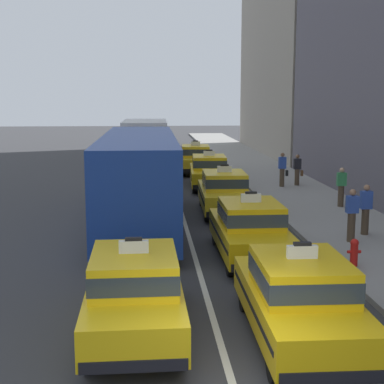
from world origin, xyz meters
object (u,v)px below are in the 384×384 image
at_px(taxi_right_fourth, 209,171).
at_px(pedestrian_mid_block, 366,209).
at_px(taxi_right_nearest, 299,297).
at_px(pedestrian_by_storefront, 341,187).
at_px(taxi_left_nearest, 135,291).
at_px(taxi_right_fifth, 195,158).
at_px(fire_hydrant, 354,251).
at_px(taxi_right_second, 250,229).
at_px(taxi_right_third, 224,191).
at_px(pedestrian_trailing, 282,170).
at_px(pedestrian_far_corner, 297,170).
at_px(box_truck_left_third, 145,147).
at_px(pedestrian_near_crosswalk, 352,215).
at_px(bus_left_second, 139,175).

relative_size(taxi_right_fourth, pedestrian_mid_block, 2.85).
distance_m(taxi_right_nearest, pedestrian_by_storefront, 13.07).
distance_m(taxi_left_nearest, taxi_right_fifth, 23.35).
bearing_deg(fire_hydrant, taxi_right_fifth, 97.42).
height_order(taxi_right_second, taxi_right_fourth, same).
bearing_deg(pedestrian_by_storefront, taxi_right_third, -176.85).
distance_m(pedestrian_trailing, pedestrian_far_corner, 0.92).
xyz_separation_m(taxi_right_third, pedestrian_mid_block, (4.02, -4.36, 0.10)).
height_order(pedestrian_far_corner, fire_hydrant, pedestrian_far_corner).
xyz_separation_m(box_truck_left_third, pedestrian_near_crosswalk, (6.35, -14.76, -0.80)).
xyz_separation_m(taxi_right_fifth, pedestrian_near_crosswalk, (3.37, -17.13, 0.10)).
xyz_separation_m(taxi_right_second, pedestrian_near_crosswalk, (3.36, 1.10, 0.10)).
xyz_separation_m(taxi_left_nearest, box_truck_left_third, (0.15, 20.77, 0.90)).
bearing_deg(taxi_right_fifth, taxi_right_third, -89.41).
distance_m(taxi_right_fourth, pedestrian_by_storefront, 7.53).
bearing_deg(pedestrian_trailing, pedestrian_near_crosswalk, -92.13).
bearing_deg(taxi_left_nearest, pedestrian_far_corner, 65.57).
height_order(bus_left_second, pedestrian_trailing, bus_left_second).
xyz_separation_m(taxi_right_second, pedestrian_mid_block, (4.13, 1.95, 0.10)).
distance_m(pedestrian_mid_block, pedestrian_far_corner, 10.20).
distance_m(box_truck_left_third, taxi_right_nearest, 21.59).
bearing_deg(box_truck_left_third, pedestrian_by_storefront, -49.57).
xyz_separation_m(taxi_right_nearest, pedestrian_trailing, (3.82, 17.30, 0.11)).
xyz_separation_m(pedestrian_by_storefront, fire_hydrant, (-2.38, -7.94, -0.41)).
height_order(pedestrian_mid_block, pedestrian_far_corner, pedestrian_mid_block).
bearing_deg(taxi_right_fifth, bus_left_second, -102.99).
bearing_deg(bus_left_second, pedestrian_far_corner, 44.35).
bearing_deg(bus_left_second, pedestrian_trailing, 46.32).
xyz_separation_m(pedestrian_trailing, fire_hydrant, (-1.21, -13.15, -0.44)).
xyz_separation_m(taxi_right_second, taxi_right_fourth, (0.18, 12.41, 0.00)).
relative_size(box_truck_left_third, pedestrian_mid_block, 4.28).
bearing_deg(taxi_right_nearest, pedestrian_far_corner, 75.18).
bearing_deg(pedestrian_far_corner, bus_left_second, -135.65).
xyz_separation_m(pedestrian_near_crosswalk, fire_hydrant, (-0.81, -2.46, -0.43)).
xyz_separation_m(pedestrian_mid_block, fire_hydrant, (-1.59, -3.31, -0.43)).
bearing_deg(taxi_right_fifth, pedestrian_far_corner, -52.84).
height_order(taxi_right_fifth, pedestrian_mid_block, taxi_right_fifth).
relative_size(bus_left_second, taxi_right_nearest, 2.45).
relative_size(taxi_left_nearest, taxi_right_third, 0.99).
height_order(bus_left_second, pedestrian_by_storefront, bus_left_second).
distance_m(taxi_left_nearest, taxi_right_nearest, 3.13).
relative_size(taxi_left_nearest, bus_left_second, 0.41).
height_order(taxi_left_nearest, pedestrian_trailing, taxi_left_nearest).
bearing_deg(taxi_right_third, pedestrian_mid_block, -47.36).
bearing_deg(pedestrian_by_storefront, box_truck_left_third, 130.43).
bearing_deg(taxi_right_fourth, bus_left_second, -113.02).
bearing_deg(bus_left_second, taxi_right_nearest, -72.82).
xyz_separation_m(bus_left_second, taxi_right_second, (3.17, -4.54, -0.94)).
bearing_deg(pedestrian_mid_block, taxi_right_nearest, -119.34).
height_order(taxi_right_fourth, pedestrian_trailing, taxi_right_fourth).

